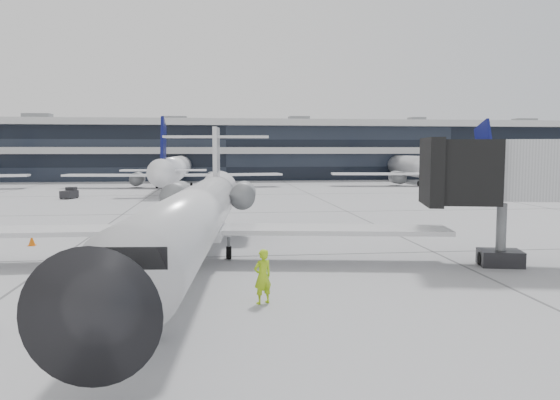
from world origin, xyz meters
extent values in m
plane|color=gray|center=(0.00, 0.00, 0.00)|extent=(220.00, 220.00, 0.00)
cube|color=black|center=(0.00, 82.00, 5.00)|extent=(170.00, 22.00, 10.00)
cylinder|color=silver|center=(-2.97, -2.57, 2.39)|extent=(4.93, 25.05, 2.80)
cone|color=black|center=(-4.17, -16.42, 2.39)|extent=(3.04, 3.13, 2.80)
cone|color=silver|center=(-1.76, 11.49, 2.70)|extent=(2.94, 3.54, 2.66)
cube|color=silver|center=(-9.60, -0.96, 1.66)|extent=(11.46, 2.88, 0.23)
cube|color=silver|center=(3.84, -2.12, 1.66)|extent=(11.69, 4.43, 0.23)
cylinder|color=slate|center=(-4.31, 6.08, 2.80)|extent=(1.85, 3.65, 1.56)
cylinder|color=slate|center=(-0.18, 5.73, 2.80)|extent=(1.85, 3.65, 1.56)
cube|color=silver|center=(-1.82, 10.87, 4.88)|extent=(0.52, 2.71, 4.67)
cube|color=silver|center=(-1.78, 11.28, 6.54)|extent=(7.59, 2.29, 0.17)
cylinder|color=black|center=(-3.82, -12.39, 0.29)|extent=(0.24, 0.59, 0.58)
cylinder|color=black|center=(-4.35, -0.37, 0.33)|extent=(0.31, 0.68, 0.66)
cylinder|color=black|center=(-1.24, -0.64, 0.33)|extent=(0.31, 0.68, 0.66)
cube|color=black|center=(10.00, -3.38, 4.56)|extent=(3.54, 4.03, 3.04)
cylinder|color=slate|center=(11.80, -3.81, 1.52)|extent=(0.48, 0.48, 3.04)
cube|color=black|center=(11.80, -3.81, 0.38)|extent=(2.25, 1.93, 0.76)
imported|color=#A6D916|center=(-0.21, -9.00, 1.01)|extent=(0.88, 0.77, 2.02)
cone|color=orange|center=(-12.64, 4.66, 0.31)|extent=(0.40, 0.40, 0.62)
cube|color=orange|center=(-12.64, 4.66, 0.02)|extent=(0.53, 0.53, 0.03)
cube|color=black|center=(-18.71, 36.58, 0.52)|extent=(1.79, 2.34, 0.85)
cube|color=black|center=(-18.56, 37.02, 1.08)|extent=(1.24, 1.12, 0.47)
cylinder|color=black|center=(-18.97, 37.45, 0.21)|extent=(0.29, 0.45, 0.41)
cylinder|color=black|center=(-17.98, 37.13, 0.21)|extent=(0.29, 0.45, 0.41)
cylinder|color=black|center=(-19.43, 36.02, 0.21)|extent=(0.29, 0.45, 0.41)
cylinder|color=black|center=(-18.44, 35.70, 0.21)|extent=(0.29, 0.45, 0.41)
camera|label=1|loc=(-1.86, -28.45, 5.60)|focal=35.00mm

